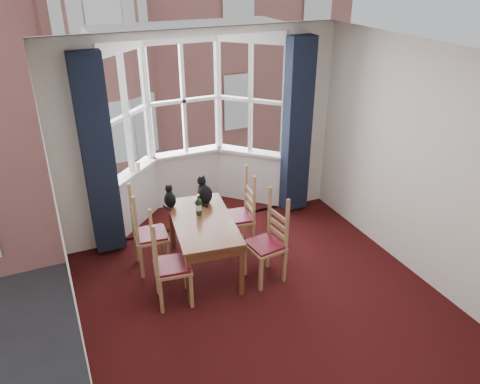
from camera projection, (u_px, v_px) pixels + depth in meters
floor at (274, 315)px, 5.24m from camera, size 4.50×4.50×0.00m
ceiling at (284, 61)px, 3.97m from camera, size 4.50×4.50×0.00m
wall_left at (66, 252)px, 3.88m from camera, size 0.00×4.50×4.50m
wall_right at (433, 171)px, 5.33m from camera, size 0.00×4.50×4.50m
wall_near at (458, 370)px, 2.77m from camera, size 4.00×0.00×4.00m
wall_back_pier_left at (77, 152)px, 5.84m from camera, size 0.70×0.12×2.80m
wall_back_pier_right at (304, 119)px, 7.04m from camera, size 0.70×0.12×2.80m
bay_window at (190, 123)px, 6.85m from camera, size 2.76×0.94×2.80m
curtain_left at (98, 158)px, 5.80m from camera, size 0.38×0.22×2.60m
curtain_right at (297, 128)px, 6.83m from camera, size 0.38×0.22×2.60m
dining_table at (203, 227)px, 5.74m from camera, size 0.89×1.42×0.71m
chair_left_near at (164, 268)px, 5.24m from camera, size 0.46×0.47×0.92m
chair_left_far at (144, 237)px, 5.82m from camera, size 0.43×0.45×0.92m
chair_right_near at (271, 244)px, 5.67m from camera, size 0.45×0.47×0.92m
chair_right_far at (243, 217)px, 6.26m from camera, size 0.46×0.47×0.92m
cat_left at (170, 198)px, 5.98m from camera, size 0.18×0.23×0.29m
cat_right at (205, 192)px, 6.07m from camera, size 0.21×0.28×0.36m
wine_bottle at (199, 206)px, 5.77m from camera, size 0.07×0.07×0.28m
candle_tall at (138, 166)px, 6.63m from camera, size 0.06×0.06×0.12m
street at (67, 102)px, 34.24m from camera, size 80.00×80.00×0.00m
tenement_building at (84, 21)px, 15.94m from camera, size 18.40×7.80×15.20m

